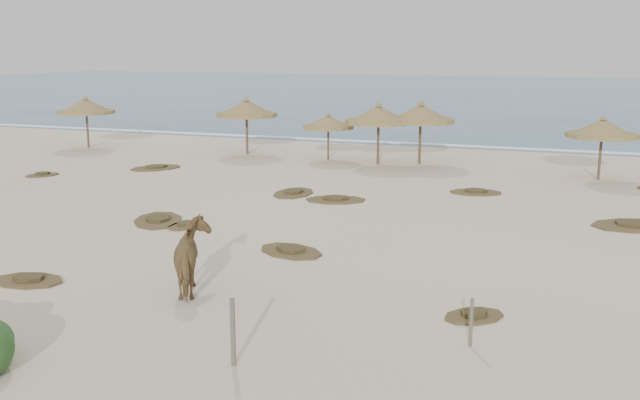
# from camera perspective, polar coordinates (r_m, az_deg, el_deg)

# --- Properties ---
(ground) EXTENTS (160.00, 160.00, 0.00)m
(ground) POSITION_cam_1_polar(r_m,az_deg,el_deg) (19.12, -5.62, -5.65)
(ground) COLOR beige
(ground) RESTS_ON ground
(ocean) EXTENTS (200.00, 100.00, 0.01)m
(ocean) POSITION_cam_1_polar(r_m,az_deg,el_deg) (91.94, 14.86, 8.23)
(ocean) COLOR #24526E
(ocean) RESTS_ON ground
(foam_line) EXTENTS (70.00, 0.60, 0.01)m
(foam_line) POSITION_cam_1_polar(r_m,az_deg,el_deg) (43.53, 9.11, 4.39)
(foam_line) COLOR white
(foam_line) RESTS_ON ground
(palapa_0) EXTENTS (3.50, 3.50, 3.04)m
(palapa_0) POSITION_cam_1_polar(r_m,az_deg,el_deg) (43.74, -18.22, 7.08)
(palapa_0) COLOR brown
(palapa_0) RESTS_ON ground
(palapa_1) EXTENTS (3.54, 3.54, 3.17)m
(palapa_1) POSITION_cam_1_polar(r_m,az_deg,el_deg) (39.21, -5.91, 7.24)
(palapa_1) COLOR brown
(palapa_1) RESTS_ON ground
(palapa_2) EXTENTS (4.28, 4.28, 3.14)m
(palapa_2) POSITION_cam_1_polar(r_m,az_deg,el_deg) (35.75, 4.71, 6.74)
(palapa_2) COLOR brown
(palapa_2) RESTS_ON ground
(palapa_3) EXTENTS (2.75, 2.75, 2.49)m
(palapa_3) POSITION_cam_1_polar(r_m,az_deg,el_deg) (37.12, 0.66, 6.21)
(palapa_3) COLOR brown
(palapa_3) RESTS_ON ground
(palapa_4) EXTENTS (3.83, 3.83, 3.21)m
(palapa_4) POSITION_cam_1_polar(r_m,az_deg,el_deg) (36.03, 8.06, 6.78)
(palapa_4) COLOR brown
(palapa_4) RESTS_ON ground
(palapa_5) EXTENTS (3.79, 3.79, 2.90)m
(palapa_5) POSITION_cam_1_polar(r_m,az_deg,el_deg) (33.81, 21.65, 5.28)
(palapa_5) COLOR brown
(palapa_5) RESTS_ON ground
(horse) EXTENTS (1.83, 2.25, 1.74)m
(horse) POSITION_cam_1_polar(r_m,az_deg,el_deg) (17.47, -10.07, -4.54)
(horse) COLOR brown
(horse) RESTS_ON ground
(fence_post_near) EXTENTS (0.12, 0.12, 1.32)m
(fence_post_near) POSITION_cam_1_polar(r_m,az_deg,el_deg) (13.53, -6.98, -10.46)
(fence_post_near) COLOR brown
(fence_post_near) RESTS_ON ground
(fence_post_far) EXTENTS (0.09, 0.09, 1.00)m
(fence_post_far) POSITION_cam_1_polar(r_m,az_deg,el_deg) (14.60, 12.00, -9.56)
(fence_post_far) COLOR brown
(fence_post_far) RESTS_ON ground
(scrub_1) EXTENTS (2.65, 2.98, 0.16)m
(scrub_1) POSITION_cam_1_polar(r_m,az_deg,el_deg) (24.86, -12.82, -1.56)
(scrub_1) COLOR brown
(scrub_1) RESTS_ON ground
(scrub_2) EXTENTS (1.20, 1.59, 0.16)m
(scrub_2) POSITION_cam_1_polar(r_m,az_deg,el_deg) (23.97, -10.68, -1.97)
(scrub_2) COLOR brown
(scrub_2) RESTS_ON ground
(scrub_3) EXTENTS (2.69, 2.17, 0.16)m
(scrub_3) POSITION_cam_1_polar(r_m,az_deg,el_deg) (27.47, 1.26, 0.06)
(scrub_3) COLOR brown
(scrub_3) RESTS_ON ground
(scrub_5) EXTENTS (3.41, 2.94, 0.16)m
(scrub_5) POSITION_cam_1_polar(r_m,az_deg,el_deg) (25.75, 23.82, -1.84)
(scrub_5) COLOR brown
(scrub_5) RESTS_ON ground
(scrub_6) EXTENTS (2.81, 2.98, 0.16)m
(scrub_6) POSITION_cam_1_polar(r_m,az_deg,el_deg) (35.53, -12.99, 2.55)
(scrub_6) COLOR brown
(scrub_6) RESTS_ON ground
(scrub_7) EXTENTS (2.34, 1.78, 0.16)m
(scrub_7) POSITION_cam_1_polar(r_m,az_deg,el_deg) (29.53, 12.36, 0.64)
(scrub_7) COLOR brown
(scrub_7) RESTS_ON ground
(scrub_8) EXTENTS (1.61, 1.82, 0.16)m
(scrub_8) POSITION_cam_1_polar(r_m,az_deg,el_deg) (35.13, -21.32, 1.91)
(scrub_8) COLOR brown
(scrub_8) RESTS_ON ground
(scrub_9) EXTENTS (2.48, 2.07, 0.16)m
(scrub_9) POSITION_cam_1_polar(r_m,az_deg,el_deg) (20.68, -2.36, -4.06)
(scrub_9) COLOR brown
(scrub_9) RESTS_ON ground
(scrub_11) EXTENTS (1.95, 1.36, 0.16)m
(scrub_11) POSITION_cam_1_polar(r_m,az_deg,el_deg) (19.61, -22.28, -5.92)
(scrub_11) COLOR brown
(scrub_11) RESTS_ON ground
(scrub_12) EXTENTS (1.69, 1.66, 0.16)m
(scrub_12) POSITION_cam_1_polar(r_m,az_deg,el_deg) (16.24, 12.21, -9.00)
(scrub_12) COLOR brown
(scrub_12) RESTS_ON ground
(scrub_13) EXTENTS (1.52, 2.30, 0.16)m
(scrub_13) POSITION_cam_1_polar(r_m,az_deg,el_deg) (28.72, -2.13, 0.59)
(scrub_13) COLOR brown
(scrub_13) RESTS_ON ground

